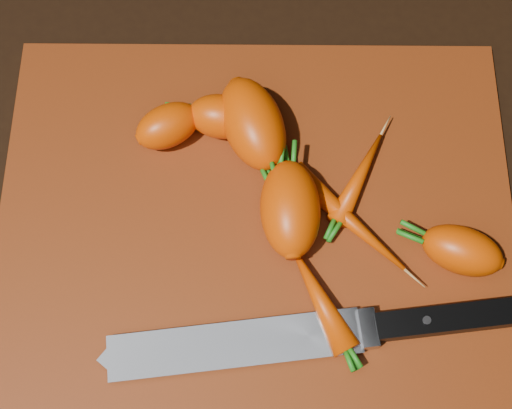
{
  "coord_description": "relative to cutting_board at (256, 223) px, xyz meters",
  "views": [
    {
      "loc": [
        0.0,
        -0.23,
        0.66
      ],
      "look_at": [
        0.0,
        0.01,
        0.03
      ],
      "focal_mm": 50.0,
      "sensor_mm": 36.0,
      "label": 1
    }
  ],
  "objects": [
    {
      "name": "carrot_4",
      "position": [
        0.19,
        -0.04,
        0.03
      ],
      "size": [
        0.09,
        0.07,
        0.04
      ],
      "primitive_type": "ellipsoid",
      "rotation": [
        0.0,
        0.0,
        2.79
      ],
      "color": "#EA4904",
      "rests_on": "cutting_board"
    },
    {
      "name": "carrot_1",
      "position": [
        -0.04,
        0.1,
        0.03
      ],
      "size": [
        0.07,
        0.05,
        0.04
      ],
      "primitive_type": "ellipsoid",
      "rotation": [
        0.0,
        0.0,
        3.0
      ],
      "color": "#EA4904",
      "rests_on": "cutting_board"
    },
    {
      "name": "carrot_0",
      "position": [
        -0.09,
        0.09,
        0.03
      ],
      "size": [
        0.08,
        0.07,
        0.04
      ],
      "primitive_type": "ellipsoid",
      "rotation": [
        0.0,
        0.0,
        0.5
      ],
      "color": "#EA4904",
      "rests_on": "cutting_board"
    },
    {
      "name": "carrot_2",
      "position": [
        -0.0,
        0.09,
        0.04
      ],
      "size": [
        0.09,
        0.12,
        0.06
      ],
      "primitive_type": "ellipsoid",
      "rotation": [
        0.0,
        0.0,
        -1.22
      ],
      "color": "#EA4904",
      "rests_on": "cutting_board"
    },
    {
      "name": "carrot_7",
      "position": [
        0.06,
        -0.08,
        0.02
      ],
      "size": [
        0.07,
        0.1,
        0.03
      ],
      "primitive_type": "ellipsoid",
      "rotation": [
        0.0,
        0.0,
        2.04
      ],
      "color": "#EA4904",
      "rests_on": "cutting_board"
    },
    {
      "name": "carrot_6",
      "position": [
        0.09,
        -0.0,
        0.02
      ],
      "size": [
        0.12,
        0.12,
        0.02
      ],
      "primitive_type": "ellipsoid",
      "rotation": [
        0.0,
        0.0,
        -0.77
      ],
      "color": "#EA4904",
      "rests_on": "cutting_board"
    },
    {
      "name": "carrot_5",
      "position": [
        0.1,
        0.04,
        0.02
      ],
      "size": [
        0.07,
        0.1,
        0.02
      ],
      "primitive_type": "ellipsoid",
      "rotation": [
        0.0,
        0.0,
        1.1
      ],
      "color": "#EA4904",
      "rests_on": "cutting_board"
    },
    {
      "name": "cutting_board",
      "position": [
        0.0,
        0.0,
        0.0
      ],
      "size": [
        0.5,
        0.4,
        0.01
      ],
      "primitive_type": "cube",
      "color": "maroon",
      "rests_on": "ground"
    },
    {
      "name": "ground",
      "position": [
        0.0,
        0.0,
        -0.01
      ],
      "size": [
        2.0,
        2.0,
        0.01
      ],
      "primitive_type": "cube",
      "color": "black"
    },
    {
      "name": "knife",
      "position": [
        0.0,
        -0.12,
        0.02
      ],
      "size": [
        0.37,
        0.08,
        0.02
      ],
      "rotation": [
        0.0,
        0.0,
        0.12
      ],
      "color": "gray",
      "rests_on": "cutting_board"
    },
    {
      "name": "carrot_3",
      "position": [
        0.03,
        0.0,
        0.03
      ],
      "size": [
        0.06,
        0.1,
        0.06
      ],
      "primitive_type": "ellipsoid",
      "rotation": [
        0.0,
        0.0,
        1.61
      ],
      "color": "#EA4904",
      "rests_on": "cutting_board"
    }
  ]
}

